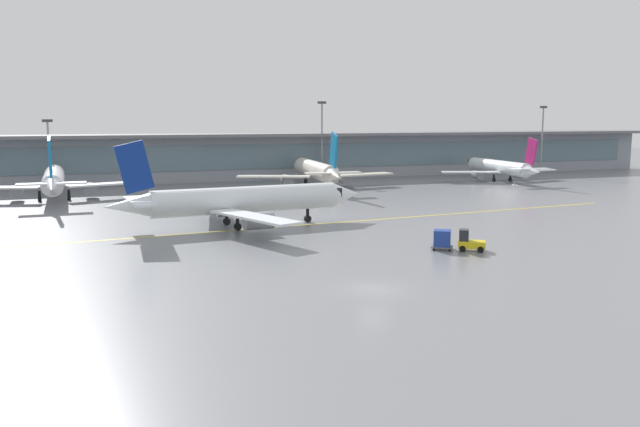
{
  "coord_description": "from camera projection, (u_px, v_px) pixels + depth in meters",
  "views": [
    {
      "loc": [
        -19.71,
        -43.82,
        12.88
      ],
      "look_at": [
        2.41,
        19.17,
        3.0
      ],
      "focal_mm": 36.51,
      "sensor_mm": 36.0,
      "label": 1
    }
  ],
  "objects": [
    {
      "name": "gate_airplane_2",
      "position": [
        316.0,
        171.0,
        119.84
      ],
      "size": [
        29.55,
        31.92,
        10.57
      ],
      "rotation": [
        0.0,
        0.0,
        1.48
      ],
      "color": "silver",
      "rests_on": "ground_plane"
    },
    {
      "name": "apron_light_mast_1",
      "position": [
        49.0,
        151.0,
        116.77
      ],
      "size": [
        1.8,
        0.36,
        12.55
      ],
      "color": "gray",
      "rests_on": "ground_plane"
    },
    {
      "name": "terminal_concourse",
      "position": [
        194.0,
        157.0,
        131.81
      ],
      "size": [
        226.68,
        11.0,
        9.6
      ],
      "color": "#8C939E",
      "rests_on": "ground_plane"
    },
    {
      "name": "taxiway_centreline_stripe",
      "position": [
        251.0,
        229.0,
        75.7
      ],
      "size": [
        109.5,
        11.18,
        0.01
      ],
      "primitive_type": "cube",
      "rotation": [
        0.0,
        0.0,
        0.1
      ],
      "color": "yellow",
      "rests_on": "ground_plane"
    },
    {
      "name": "gate_airplane_3",
      "position": [
        499.0,
        167.0,
        132.52
      ],
      "size": [
        25.86,
        27.85,
        9.22
      ],
      "rotation": [
        0.0,
        0.0,
        1.51
      ],
      "color": "white",
      "rests_on": "ground_plane"
    },
    {
      "name": "cargo_dolly_lead",
      "position": [
        442.0,
        239.0,
        63.84
      ],
      "size": [
        2.63,
        2.48,
        1.94
      ],
      "rotation": [
        0.0,
        0.0,
        -0.57
      ],
      "color": "#595B60",
      "rests_on": "ground_plane"
    },
    {
      "name": "taxiing_regional_jet",
      "position": [
        243.0,
        201.0,
        76.93
      ],
      "size": [
        31.55,
        29.19,
        10.44
      ],
      "rotation": [
        0.0,
        0.0,
        0.1
      ],
      "color": "white",
      "rests_on": "ground_plane"
    },
    {
      "name": "baggage_tug",
      "position": [
        469.0,
        242.0,
        63.27
      ],
      "size": [
        2.94,
        2.61,
        2.1
      ],
      "rotation": [
        0.0,
        0.0,
        -0.57
      ],
      "color": "yellow",
      "rests_on": "ground_plane"
    },
    {
      "name": "gate_airplane_1",
      "position": [
        54.0,
        180.0,
        102.22
      ],
      "size": [
        29.31,
        31.49,
        10.44
      ],
      "rotation": [
        0.0,
        0.0,
        1.6
      ],
      "color": "white",
      "rests_on": "ground_plane"
    },
    {
      "name": "apron_light_mast_2",
      "position": [
        322.0,
        138.0,
        133.97
      ],
      "size": [
        1.8,
        0.36,
        16.15
      ],
      "color": "gray",
      "rests_on": "ground_plane"
    },
    {
      "name": "ground_plane",
      "position": [
        374.0,
        289.0,
        49.24
      ],
      "size": [
        400.0,
        400.0,
        0.0
      ],
      "primitive_type": "plane",
      "color": "slate"
    },
    {
      "name": "apron_light_mast_3",
      "position": [
        542.0,
        137.0,
        148.02
      ],
      "size": [
        1.8,
        0.36,
        15.46
      ],
      "color": "gray",
      "rests_on": "ground_plane"
    }
  ]
}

